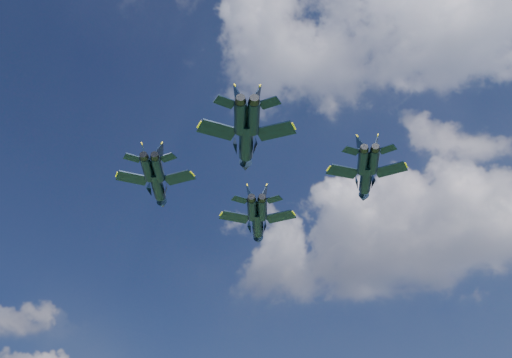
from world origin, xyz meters
The scene contains 4 objects.
jet_lead centered at (-1.56, 18.36, 63.29)m, with size 12.17×16.72×3.99m.
jet_left centered at (-9.59, -0.41, 62.24)m, with size 11.33×15.57×3.71m.
jet_right centered at (19.69, 11.44, 62.28)m, with size 11.27×15.61×3.70m.
jet_slot centered at (9.18, -7.92, 59.48)m, with size 12.05×16.36×3.94m.
Camera 1 is at (39.24, -68.06, 8.79)m, focal length 45.00 mm.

